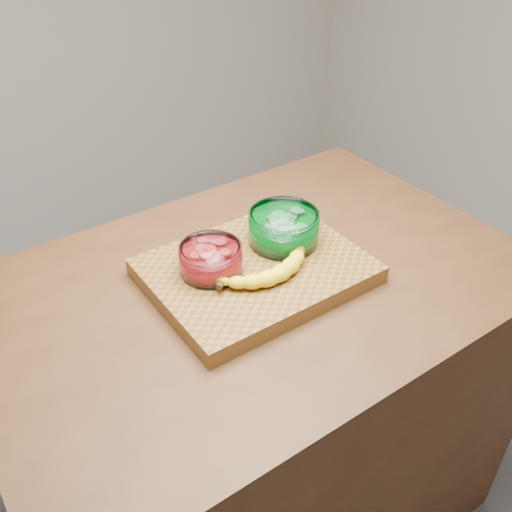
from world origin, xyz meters
TOP-DOWN VIEW (x-y plane):
  - ground at (0.00, 0.00)m, footprint 3.50×3.50m
  - counter at (0.00, 0.00)m, footprint 1.20×0.80m
  - cutting_board at (0.00, 0.00)m, footprint 0.45×0.35m
  - bowl_red at (-0.09, 0.03)m, footprint 0.13×0.13m
  - bowl_green at (0.10, 0.03)m, footprint 0.16×0.16m
  - banana at (0.00, -0.04)m, footprint 0.27×0.13m

SIDE VIEW (x-z plane):
  - ground at x=0.00m, z-range 0.00..0.00m
  - counter at x=0.00m, z-range 0.00..0.90m
  - cutting_board at x=0.00m, z-range 0.90..0.94m
  - banana at x=0.00m, z-range 0.94..0.98m
  - bowl_red at x=-0.09m, z-range 0.94..1.00m
  - bowl_green at x=0.10m, z-range 0.94..1.01m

